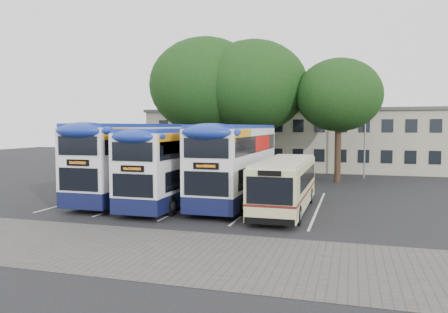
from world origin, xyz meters
TOP-DOWN VIEW (x-y plane):
  - ground at (0.00, 0.00)m, footprint 120.00×120.00m
  - paving_strip at (-2.00, -5.00)m, footprint 40.00×6.00m
  - bay_lines at (-3.75, 5.00)m, footprint 14.12×11.00m
  - depot_building at (0.00, 26.99)m, footprint 32.40×8.40m
  - lamp_post at (6.00, 19.97)m, footprint 0.25×1.05m
  - tree_left at (-7.52, 17.72)m, footprint 9.91×9.91m
  - tree_mid at (-3.17, 17.45)m, footprint 9.17×9.17m
  - tree_right at (3.88, 16.79)m, footprint 6.80×6.80m
  - bus_dd_left at (-8.01, 5.07)m, footprint 2.68×11.07m
  - bus_dd_mid at (-4.76, 4.25)m, footprint 2.52×10.40m
  - bus_dd_right at (-1.48, 5.44)m, footprint 2.65×10.92m
  - bus_single at (1.64, 3.77)m, footprint 2.33×9.17m

SIDE VIEW (x-z plane):
  - ground at x=0.00m, z-range 0.00..0.00m
  - paving_strip at x=-2.00m, z-range 0.00..0.01m
  - bay_lines at x=-3.75m, z-range 0.00..0.01m
  - bus_single at x=1.64m, z-range 0.18..2.92m
  - bus_dd_mid at x=-4.76m, z-range 0.22..4.55m
  - bus_dd_right at x=-1.48m, z-range 0.23..4.78m
  - bus_dd_left at x=-8.01m, z-range 0.23..4.85m
  - depot_building at x=0.00m, z-range 0.05..6.25m
  - lamp_post at x=6.00m, z-range 0.55..9.61m
  - tree_right at x=3.88m, z-range 2.00..11.82m
  - tree_mid at x=-3.17m, z-range 1.96..13.70m
  - tree_left at x=-7.52m, z-range 1.90..14.15m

